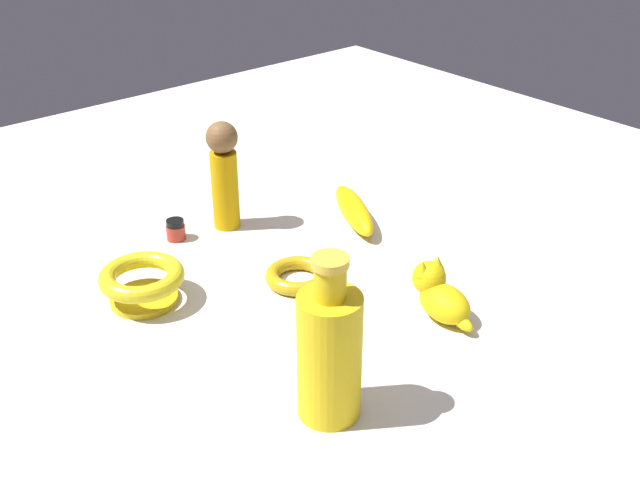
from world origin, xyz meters
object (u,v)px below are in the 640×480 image
Objects in this scene: bangle at (298,276)px; bottle_tall at (329,351)px; banana at (354,210)px; cat_figurine at (440,294)px; person_figure_adult at (224,172)px; bowl at (142,281)px; nail_polish_jar at (176,230)px.

bangle is 0.32m from bottle_tall.
banana is 1.52× the size of cat_figurine.
bottle_tall is (-0.36, 0.37, 0.07)m from banana.
banana is 0.97× the size of person_figure_adult.
bowl is at bearing 8.20° from bottle_tall.
person_figure_adult is 0.25m from bangle.
person_figure_adult is at bearing 10.37° from cat_figurine.
bottle_tall is at bearing 170.26° from nail_polish_jar.
banana is at bearing -117.86° from nail_polish_jar.
cat_figurine is at bearing -173.18° from banana.
bangle is (-0.23, 0.02, -0.09)m from person_figure_adult.
cat_figurine is 0.28m from bottle_tall.
banana reaches higher than nail_polish_jar.
person_figure_adult is 0.89× the size of bottle_tall.
person_figure_adult is (0.13, 0.19, 0.08)m from banana.
person_figure_adult is at bearing -5.75° from bangle.
bangle is (-0.11, -0.21, -0.03)m from bowl.
bowl is 3.48× the size of nail_polish_jar.
bangle is at bearing 174.25° from person_figure_adult.
bowl is (0.31, 0.32, 0.00)m from cat_figurine.
banana is 0.32m from cat_figurine.
bowl is 0.24m from bangle.
cat_figurine is at bearing -158.75° from nail_polish_jar.
banana is 0.43m from bowl.
cat_figurine is 0.57× the size of bottle_tall.
cat_figurine is 0.98× the size of bowl.
nail_polish_jar is (0.45, 0.18, -0.02)m from cat_figurine.
bowl is (0.01, 0.43, 0.01)m from banana.
bottle_tall reaches higher than cat_figurine.
bowl is at bearing 63.36° from bangle.
bangle is 0.47× the size of bottle_tall.
bangle is at bearing -116.64° from bowl.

